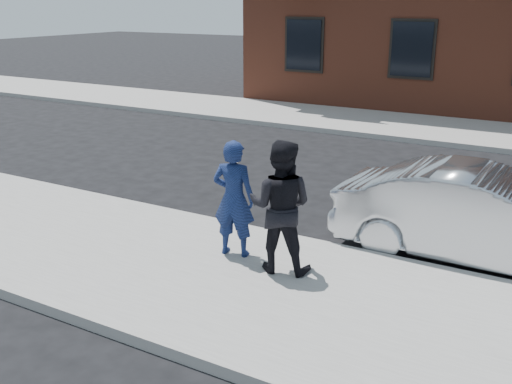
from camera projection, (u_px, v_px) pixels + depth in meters
The scene contains 7 objects.
ground at pixel (394, 322), 7.24m from camera, with size 100.00×100.00×0.00m, color black.
near_sidewalk at pixel (388, 326), 7.01m from camera, with size 50.00×3.50×0.15m, color gray.
near_curb at pixel (428, 269), 8.49m from camera, with size 50.00×0.10×0.15m, color #999691.
far_curb at pixel (511, 152), 15.00m from camera, with size 50.00×0.10×0.15m, color #999691.
silver_sedan at pixel (482, 217), 8.71m from camera, with size 1.48×4.24×1.40m, color #B7BABF.
man_hoodie at pixel (234, 199), 8.55m from camera, with size 0.69×0.54×1.71m.
man_peacoat at pixel (280, 207), 8.03m from camera, with size 1.03×0.88×1.84m.
Camera 1 is at (1.76, -6.38, 3.73)m, focal length 42.00 mm.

